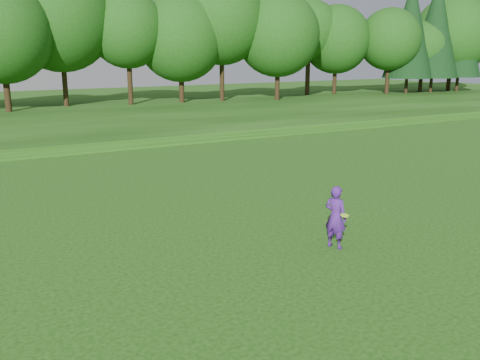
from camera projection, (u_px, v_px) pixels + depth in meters
name	position (u px, v px, depth m)	size (l,w,h in m)	color
ground	(226.00, 288.00, 13.11)	(140.00, 140.00, 0.00)	#18420C
berm	(30.00, 119.00, 42.05)	(130.00, 30.00, 0.60)	#18420C
walking_path	(65.00, 152.00, 30.17)	(130.00, 1.60, 0.04)	gray
treeline	(14.00, 19.00, 43.60)	(104.00, 7.00, 15.00)	#1D430F
woman	(336.00, 217.00, 15.56)	(0.67, 0.89, 1.87)	#471B7C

